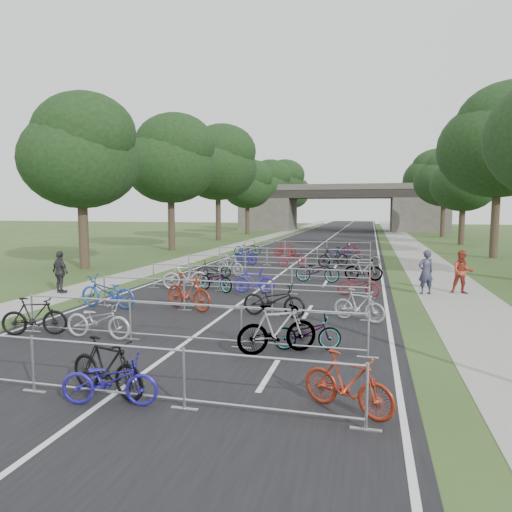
{
  "coord_description": "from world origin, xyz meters",
  "views": [
    {
      "loc": [
        4.6,
        -7.06,
        3.49
      ],
      "look_at": [
        -0.96,
        14.96,
        1.1
      ],
      "focal_mm": 32.0,
      "sensor_mm": 36.0,
      "label": 1
    }
  ],
  "objects_px": {
    "overpass_bridge": "(341,208)",
    "pedestrian_c": "(60,272)",
    "bike_2": "(110,381)",
    "pedestrian_a": "(426,272)",
    "pedestrian_b": "(462,272)",
    "bike_1": "(107,367)"
  },
  "relations": [
    {
      "from": "pedestrian_a",
      "to": "bike_1",
      "type": "bearing_deg",
      "value": 35.36
    },
    {
      "from": "pedestrian_b",
      "to": "pedestrian_c",
      "type": "xyz_separation_m",
      "value": [
        -15.97,
        -3.91,
        -0.02
      ]
    },
    {
      "from": "bike_1",
      "to": "pedestrian_c",
      "type": "relative_size",
      "value": 1.06
    },
    {
      "from": "overpass_bridge",
      "to": "bike_2",
      "type": "distance_m",
      "value": 65.23
    },
    {
      "from": "bike_1",
      "to": "pedestrian_b",
      "type": "xyz_separation_m",
      "value": [
        8.35,
        12.62,
        0.34
      ]
    },
    {
      "from": "overpass_bridge",
      "to": "bike_1",
      "type": "distance_m",
      "value": 64.87
    },
    {
      "from": "bike_2",
      "to": "pedestrian_c",
      "type": "bearing_deg",
      "value": 30.04
    },
    {
      "from": "pedestrian_a",
      "to": "pedestrian_c",
      "type": "distance_m",
      "value": 14.92
    },
    {
      "from": "overpass_bridge",
      "to": "pedestrian_c",
      "type": "xyz_separation_m",
      "value": [
        -7.71,
        -56.09,
        -2.66
      ]
    },
    {
      "from": "overpass_bridge",
      "to": "bike_2",
      "type": "relative_size",
      "value": 17.85
    },
    {
      "from": "pedestrian_b",
      "to": "pedestrian_c",
      "type": "bearing_deg",
      "value": -166.98
    },
    {
      "from": "pedestrian_a",
      "to": "pedestrian_b",
      "type": "bearing_deg",
      "value": 172.65
    },
    {
      "from": "pedestrian_a",
      "to": "bike_2",
      "type": "bearing_deg",
      "value": 37.05
    },
    {
      "from": "overpass_bridge",
      "to": "pedestrian_a",
      "type": "relative_size",
      "value": 17.19
    },
    {
      "from": "overpass_bridge",
      "to": "pedestrian_a",
      "type": "bearing_deg",
      "value": -82.64
    },
    {
      "from": "bike_1",
      "to": "pedestrian_b",
      "type": "relative_size",
      "value": 1.04
    },
    {
      "from": "overpass_bridge",
      "to": "pedestrian_c",
      "type": "relative_size",
      "value": 17.81
    },
    {
      "from": "overpass_bridge",
      "to": "bike_1",
      "type": "bearing_deg",
      "value": -90.08
    },
    {
      "from": "pedestrian_b",
      "to": "overpass_bridge",
      "type": "bearing_deg",
      "value": 98.26
    },
    {
      "from": "bike_2",
      "to": "pedestrian_c",
      "type": "distance_m",
      "value": 12.04
    },
    {
      "from": "bike_2",
      "to": "bike_1",
      "type": "bearing_deg",
      "value": 27.3
    },
    {
      "from": "overpass_bridge",
      "to": "bike_2",
      "type": "height_order",
      "value": "overpass_bridge"
    }
  ]
}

